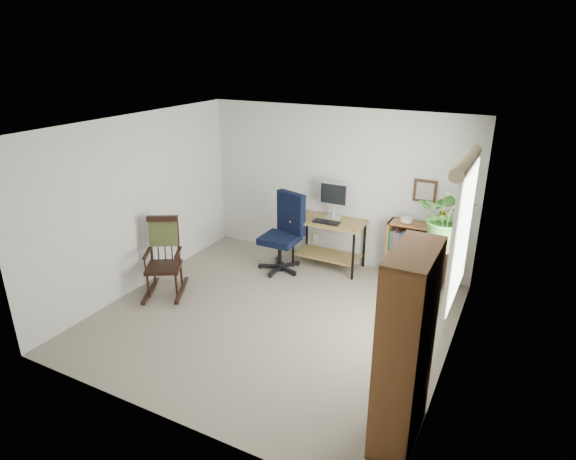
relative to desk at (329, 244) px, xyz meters
The scene contains 18 objects.
floor 1.74m from the desk, 91.05° to the right, with size 4.20×4.00×0.00m, color gray.
ceiling 2.64m from the desk, 91.05° to the right, with size 4.20×4.00×0.00m, color silver.
wall_back 0.87m from the desk, 95.96° to the left, with size 4.20×0.00×2.40m, color silver.
wall_front 3.79m from the desk, 90.48° to the right, with size 4.20×0.00×2.40m, color silver.
wall_left 2.85m from the desk, 141.42° to the right, with size 0.00×4.00×2.40m, color silver.
wall_right 2.80m from the desk, 39.41° to the right, with size 0.00×4.00×2.40m, color silver.
window 2.67m from the desk, 34.61° to the right, with size 0.12×1.20×1.50m, color white, non-canonical shape.
desk is the anchor object (origin of this frame).
monitor 0.67m from the desk, 90.00° to the left, with size 0.46×0.16×0.56m, color silver, non-canonical shape.
keyboard 0.41m from the desk, 90.00° to the right, with size 0.40×0.15×0.03m, color black.
office_chair 0.79m from the desk, 143.46° to the right, with size 0.66×0.66×1.21m, color black, non-canonical shape.
rocking_chair 2.48m from the desk, 132.44° to the right, with size 0.56×0.94×1.09m, color black, non-canonical shape.
low_bookshelf 1.31m from the desk, ahead, with size 0.83×0.28×0.88m, color #945A30, non-canonical shape.
tall_bookshelf 3.51m from the desk, 57.04° to the right, with size 0.34×0.78×1.79m, color #945A30, non-canonical shape.
plant_stand 1.87m from the desk, 18.88° to the right, with size 0.28×0.28×1.00m, color black, non-canonical shape.
spider_plant 2.27m from the desk, 18.88° to the right, with size 1.69×1.88×1.46m, color #326925.
potted_plant_small 1.68m from the desk, ahead, with size 0.13×0.24×0.11m, color #326925.
framed_picture 1.63m from the desk, 11.70° to the left, with size 0.32×0.04×0.32m, color black, non-canonical shape.
Camera 1 is at (2.59, -4.61, 3.24)m, focal length 30.00 mm.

